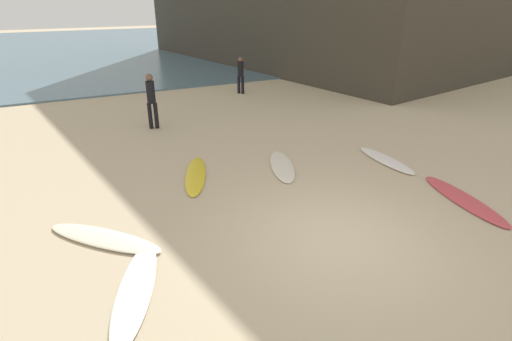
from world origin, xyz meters
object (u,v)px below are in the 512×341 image
surfboard_0 (386,160)px  surfboard_5 (196,175)px  surfboard_3 (282,166)px  surfboard_2 (464,200)px  beachgoer_mid (241,74)px  beachgoer_near (151,98)px  surfboard_4 (135,290)px  surfboard_1 (104,238)px

surfboard_0 → surfboard_5: surfboard_0 is taller
surfboard_0 → surfboard_3: 2.93m
surfboard_2 → beachgoer_mid: 11.99m
surfboard_0 → beachgoer_near: beachgoer_near is taller
surfboard_0 → surfboard_4: size_ratio=0.88×
surfboard_1 → surfboard_0: bearing=-38.1°
surfboard_0 → surfboard_3: surfboard_0 is taller
beachgoer_near → surfboard_1: bearing=84.3°
surfboard_3 → beachgoer_mid: 8.92m
surfboard_0 → surfboard_2: surfboard_0 is taller
surfboard_2 → beachgoer_near: bearing=132.3°
surfboard_0 → beachgoer_mid: 9.45m
surfboard_0 → surfboard_4: surfboard_0 is taller
surfboard_0 → surfboard_1: 7.53m
surfboard_2 → surfboard_5: (-4.91, 4.00, -0.00)m
surfboard_1 → surfboard_2: surfboard_1 is taller
surfboard_3 → surfboard_4: size_ratio=0.88×
surfboard_2 → surfboard_5: size_ratio=1.05×
surfboard_5 → beachgoer_mid: bearing=79.6°
surfboard_1 → surfboard_4: (0.23, -1.71, -0.01)m
surfboard_4 → surfboard_5: (2.26, 3.67, -0.00)m
surfboard_5 → surfboard_3: bearing=9.7°
surfboard_0 → surfboard_5: bearing=167.8°
surfboard_3 → surfboard_0: bearing=3.3°
beachgoer_mid → surfboard_0: bearing=-39.2°
surfboard_2 → surfboard_4: surfboard_4 is taller
surfboard_5 → beachgoer_mid: beachgoer_mid is taller
surfboard_1 → surfboard_5: size_ratio=1.02×
beachgoer_near → beachgoer_mid: 6.04m
surfboard_0 → surfboard_5: 5.24m
beachgoer_mid → surfboard_4: bearing=-71.4°
surfboard_2 → surfboard_4: size_ratio=1.03×
surfboard_3 → surfboard_1: bearing=-140.1°
surfboard_5 → beachgoer_near: 4.60m
surfboard_3 → surfboard_4: bearing=-122.2°
surfboard_5 → surfboard_2: bearing=-17.4°
surfboard_2 → beachgoer_near: 9.82m
surfboard_2 → surfboard_4: (-7.17, 0.33, 0.00)m
surfboard_1 → surfboard_2: (7.40, -2.04, -0.01)m
surfboard_0 → surfboard_2: 2.55m
surfboard_3 → beachgoer_mid: beachgoer_mid is taller
surfboard_1 → beachgoer_near: (2.55, 6.44, 1.01)m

